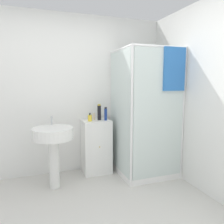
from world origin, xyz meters
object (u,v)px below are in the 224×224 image
Objects in this scene: shampoo_bottle_blue at (106,114)px; sink at (53,141)px; shampoo_bottle_tall_black at (99,112)px; lotion_bottle_white at (94,116)px; soap_dispenser at (90,118)px.

sink is at bearing -162.63° from shampoo_bottle_blue.
shampoo_bottle_tall_black is 0.11m from lotion_bottle_white.
lotion_bottle_white is (-0.08, 0.04, -0.06)m from shampoo_bottle_tall_black.
shampoo_bottle_blue is at bearing -29.76° from lotion_bottle_white.
lotion_bottle_white is (0.08, 0.08, 0.01)m from soap_dispenser.
sink is at bearing -151.90° from lotion_bottle_white.
lotion_bottle_white is (0.66, 0.35, 0.25)m from sink.
shampoo_bottle_blue is (0.09, -0.06, -0.02)m from shampoo_bottle_tall_black.
soap_dispenser is at bearing 176.05° from shampoo_bottle_blue.
soap_dispenser is (0.58, 0.28, 0.24)m from sink.
sink is at bearing -156.83° from shampoo_bottle_tall_black.
sink is at bearing -154.44° from soap_dispenser.
shampoo_bottle_blue is (0.25, -0.02, 0.05)m from soap_dispenser.
shampoo_bottle_blue reaches higher than sink.
shampoo_bottle_tall_black is at bearing 23.17° from sink.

